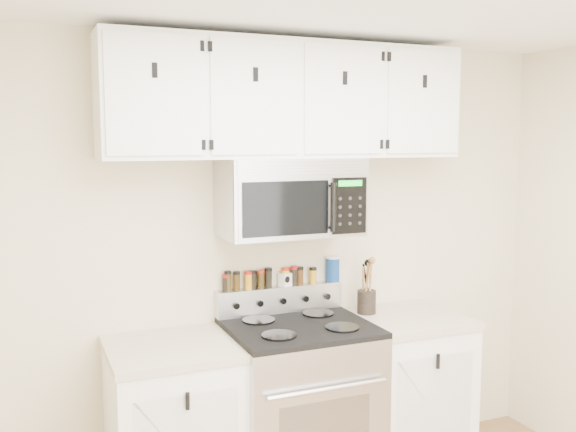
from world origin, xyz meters
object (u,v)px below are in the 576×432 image
object	(u,v)px
microwave	(290,197)
utensil_crock	(367,300)
salt_canister	(333,269)
range	(299,407)

from	to	relation	value
microwave	utensil_crock	xyz separation A→B (m)	(0.50, 0.03, -0.63)
utensil_crock	salt_canister	xyz separation A→B (m)	(-0.16, 0.13, 0.17)
microwave	salt_canister	xyz separation A→B (m)	(0.34, 0.16, -0.45)
range	microwave	xyz separation A→B (m)	(0.00, 0.13, 1.14)
range	microwave	bearing A→B (deg)	89.77
range	utensil_crock	distance (m)	0.73
salt_canister	range	bearing A→B (deg)	-140.30
utensil_crock	salt_canister	bearing A→B (deg)	141.81
range	utensil_crock	world-z (taller)	utensil_crock
range	salt_canister	size ratio (longest dim) A/B	7.39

